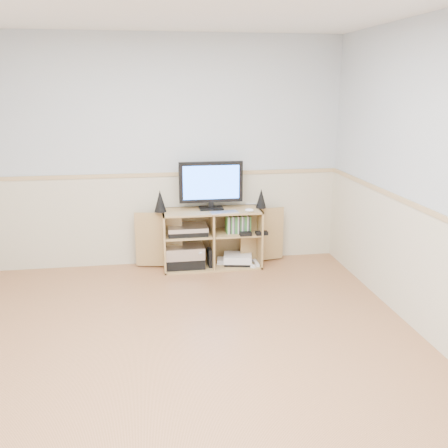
{
  "coord_description": "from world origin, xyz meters",
  "views": [
    {
      "loc": [
        -0.18,
        -3.22,
        1.97
      ],
      "look_at": [
        0.53,
        1.2,
        0.72
      ],
      "focal_mm": 40.0,
      "sensor_mm": 36.0,
      "label": 1
    }
  ],
  "objects": [
    {
      "name": "room",
      "position": [
        -0.06,
        0.12,
        1.22
      ],
      "size": [
        4.04,
        4.54,
        2.54
      ],
      "color": "tan",
      "rests_on": "ground"
    },
    {
      "name": "media_cabinet",
      "position": [
        0.52,
        2.07,
        0.33
      ],
      "size": [
        1.68,
        0.4,
        0.65
      ],
      "color": "tan",
      "rests_on": "floor"
    },
    {
      "name": "monitor",
      "position": [
        0.52,
        2.07,
        0.94
      ],
      "size": [
        0.7,
        0.18,
        0.53
      ],
      "color": "black",
      "rests_on": "media_cabinet"
    },
    {
      "name": "speaker_left",
      "position": [
        -0.04,
        2.04,
        0.77
      ],
      "size": [
        0.13,
        0.13,
        0.24
      ],
      "primitive_type": "cone",
      "color": "black",
      "rests_on": "media_cabinet"
    },
    {
      "name": "speaker_right",
      "position": [
        1.08,
        2.04,
        0.76
      ],
      "size": [
        0.12,
        0.12,
        0.22
      ],
      "primitive_type": "cone",
      "color": "black",
      "rests_on": "media_cabinet"
    },
    {
      "name": "keyboard",
      "position": [
        0.63,
        1.88,
        0.66
      ],
      "size": [
        0.31,
        0.16,
        0.01
      ],
      "primitive_type": "cube",
      "rotation": [
        0.0,
        0.0,
        0.13
      ],
      "color": "silver",
      "rests_on": "media_cabinet"
    },
    {
      "name": "mouse",
      "position": [
        0.91,
        1.88,
        0.67
      ],
      "size": [
        0.11,
        0.09,
        0.04
      ],
      "primitive_type": "ellipsoid",
      "rotation": [
        0.0,
        0.0,
        -0.28
      ],
      "color": "white",
      "rests_on": "media_cabinet"
    },
    {
      "name": "av_components",
      "position": [
        0.23,
        2.02,
        0.22
      ],
      "size": [
        0.52,
        0.32,
        0.47
      ],
      "color": "black",
      "rests_on": "media_cabinet"
    },
    {
      "name": "game_consoles",
      "position": [
        0.8,
        2.0,
        0.07
      ],
      "size": [
        0.46,
        0.31,
        0.11
      ],
      "color": "white",
      "rests_on": "media_cabinet"
    },
    {
      "name": "game_cases",
      "position": [
        0.81,
        2.0,
        0.48
      ],
      "size": [
        0.27,
        0.13,
        0.19
      ],
      "primitive_type": "cube",
      "color": "#3F8C3F",
      "rests_on": "media_cabinet"
    },
    {
      "name": "wall_outlet",
      "position": [
        1.0,
        2.23,
        0.6
      ],
      "size": [
        0.12,
        0.03,
        0.12
      ],
      "primitive_type": "cube",
      "color": "white",
      "rests_on": "wall_back"
    }
  ]
}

